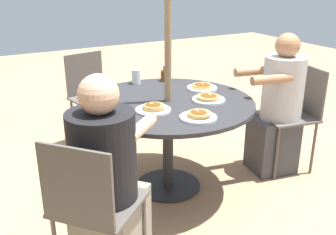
{
  "coord_description": "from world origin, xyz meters",
  "views": [
    {
      "loc": [
        -2.42,
        1.34,
        1.64
      ],
      "look_at": [
        0.0,
        0.0,
        0.59
      ],
      "focal_mm": 42.0,
      "sensor_mm": 36.0,
      "label": 1
    }
  ],
  "objects_px": {
    "pancake_plate_d": "(202,87)",
    "pancake_plate_b": "(198,116)",
    "patio_chair_south": "(92,92)",
    "patio_table": "(168,113)",
    "diner_north": "(107,186)",
    "patio_chair_east": "(295,110)",
    "pancake_plate_a": "(153,109)",
    "patio_chair_north": "(91,203)",
    "diner_east": "(278,110)",
    "syrup_bottle": "(165,75)",
    "coffee_cup": "(103,99)",
    "drinking_glass_a": "(136,77)",
    "pancake_plate_c": "(208,99)"
  },
  "relations": [
    {
      "from": "pancake_plate_d",
      "to": "coffee_cup",
      "type": "bearing_deg",
      "value": 91.84
    },
    {
      "from": "diner_north",
      "to": "syrup_bottle",
      "type": "xyz_separation_m",
      "value": [
        1.13,
        -0.98,
        0.24
      ]
    },
    {
      "from": "patio_table",
      "to": "patio_chair_east",
      "type": "bearing_deg",
      "value": -101.01
    },
    {
      "from": "patio_chair_north",
      "to": "pancake_plate_a",
      "type": "bearing_deg",
      "value": 91.12
    },
    {
      "from": "patio_chair_north",
      "to": "patio_chair_south",
      "type": "xyz_separation_m",
      "value": [
        1.84,
        -0.63,
        0.0
      ]
    },
    {
      "from": "patio_chair_south",
      "to": "pancake_plate_d",
      "type": "relative_size",
      "value": 3.62
    },
    {
      "from": "patio_chair_north",
      "to": "coffee_cup",
      "type": "height_order",
      "value": "patio_chair_north"
    },
    {
      "from": "patio_chair_north",
      "to": "diner_east",
      "type": "distance_m",
      "value": 1.88
    },
    {
      "from": "patio_table",
      "to": "diner_east",
      "type": "bearing_deg",
      "value": -101.01
    },
    {
      "from": "pancake_plate_a",
      "to": "drinking_glass_a",
      "type": "height_order",
      "value": "drinking_glass_a"
    },
    {
      "from": "pancake_plate_a",
      "to": "pancake_plate_d",
      "type": "xyz_separation_m",
      "value": [
        0.28,
        -0.59,
        -0.0
      ]
    },
    {
      "from": "patio_chair_north",
      "to": "diner_east",
      "type": "xyz_separation_m",
      "value": [
        0.55,
        -1.8,
        0.02
      ]
    },
    {
      "from": "diner_east",
      "to": "patio_chair_east",
      "type": "bearing_deg",
      "value": -90.0
    },
    {
      "from": "diner_east",
      "to": "pancake_plate_d",
      "type": "height_order",
      "value": "diner_east"
    },
    {
      "from": "patio_chair_east",
      "to": "coffee_cup",
      "type": "height_order",
      "value": "patio_chair_east"
    },
    {
      "from": "coffee_cup",
      "to": "pancake_plate_b",
      "type": "bearing_deg",
      "value": -138.74
    },
    {
      "from": "diner_east",
      "to": "syrup_bottle",
      "type": "bearing_deg",
      "value": 56.33
    },
    {
      "from": "pancake_plate_b",
      "to": "diner_east",
      "type": "bearing_deg",
      "value": -76.07
    },
    {
      "from": "diner_north",
      "to": "patio_table",
      "type": "bearing_deg",
      "value": 90.0
    },
    {
      "from": "coffee_cup",
      "to": "diner_east",
      "type": "bearing_deg",
      "value": -101.56
    },
    {
      "from": "patio_chair_east",
      "to": "coffee_cup",
      "type": "xyz_separation_m",
      "value": [
        0.32,
        1.57,
        0.26
      ]
    },
    {
      "from": "pancake_plate_b",
      "to": "coffee_cup",
      "type": "xyz_separation_m",
      "value": [
        0.52,
        0.46,
        0.04
      ]
    },
    {
      "from": "diner_north",
      "to": "pancake_plate_d",
      "type": "relative_size",
      "value": 4.75
    },
    {
      "from": "patio_chair_south",
      "to": "syrup_bottle",
      "type": "xyz_separation_m",
      "value": [
        -0.6,
        -0.48,
        0.25
      ]
    },
    {
      "from": "pancake_plate_a",
      "to": "diner_north",
      "type": "bearing_deg",
      "value": 132.03
    },
    {
      "from": "patio_chair_east",
      "to": "pancake_plate_a",
      "type": "distance_m",
      "value": 1.32
    },
    {
      "from": "pancake_plate_a",
      "to": "pancake_plate_d",
      "type": "relative_size",
      "value": 1.0
    },
    {
      "from": "patio_chair_south",
      "to": "pancake_plate_d",
      "type": "distance_m",
      "value": 1.17
    },
    {
      "from": "diner_east",
      "to": "patio_chair_north",
      "type": "bearing_deg",
      "value": 118.05
    },
    {
      "from": "patio_chair_south",
      "to": "pancake_plate_a",
      "type": "distance_m",
      "value": 1.27
    },
    {
      "from": "diner_north",
      "to": "patio_chair_east",
      "type": "height_order",
      "value": "diner_north"
    },
    {
      "from": "diner_east",
      "to": "pancake_plate_c",
      "type": "bearing_deg",
      "value": 97.68
    },
    {
      "from": "diner_east",
      "to": "syrup_bottle",
      "type": "height_order",
      "value": "diner_east"
    },
    {
      "from": "diner_north",
      "to": "pancake_plate_d",
      "type": "xyz_separation_m",
      "value": [
        0.76,
        -1.12,
        0.21
      ]
    },
    {
      "from": "diner_east",
      "to": "pancake_plate_c",
      "type": "xyz_separation_m",
      "value": [
        0.04,
        0.68,
        0.2
      ]
    },
    {
      "from": "pancake_plate_b",
      "to": "syrup_bottle",
      "type": "distance_m",
      "value": 0.96
    },
    {
      "from": "patio_chair_east",
      "to": "drinking_glass_a",
      "type": "distance_m",
      "value": 1.37
    },
    {
      "from": "patio_chair_north",
      "to": "pancake_plate_c",
      "type": "distance_m",
      "value": 1.28
    },
    {
      "from": "patio_table",
      "to": "drinking_glass_a",
      "type": "bearing_deg",
      "value": 0.9
    },
    {
      "from": "pancake_plate_d",
      "to": "diner_east",
      "type": "bearing_deg",
      "value": -119.79
    },
    {
      "from": "pancake_plate_d",
      "to": "pancake_plate_b",
      "type": "bearing_deg",
      "value": 144.2
    },
    {
      "from": "syrup_bottle",
      "to": "drinking_glass_a",
      "type": "height_order",
      "value": "syrup_bottle"
    },
    {
      "from": "pancake_plate_c",
      "to": "patio_chair_north",
      "type": "bearing_deg",
      "value": 117.84
    },
    {
      "from": "patio_table",
      "to": "diner_north",
      "type": "xyz_separation_m",
      "value": [
        -0.62,
        0.73,
        -0.1
      ]
    },
    {
      "from": "patio_table",
      "to": "patio_chair_south",
      "type": "xyz_separation_m",
      "value": [
        1.1,
        0.23,
        -0.1
      ]
    },
    {
      "from": "patio_chair_south",
      "to": "pancake_plate_c",
      "type": "relative_size",
      "value": 3.62
    },
    {
      "from": "diner_east",
      "to": "patio_chair_south",
      "type": "xyz_separation_m",
      "value": [
        1.29,
        1.17,
        -0.02
      ]
    },
    {
      "from": "patio_table",
      "to": "pancake_plate_d",
      "type": "height_order",
      "value": "pancake_plate_d"
    },
    {
      "from": "pancake_plate_c",
      "to": "syrup_bottle",
      "type": "distance_m",
      "value": 0.65
    },
    {
      "from": "pancake_plate_a",
      "to": "pancake_plate_b",
      "type": "xyz_separation_m",
      "value": [
        -0.27,
        -0.19,
        -0.0
      ]
    }
  ]
}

